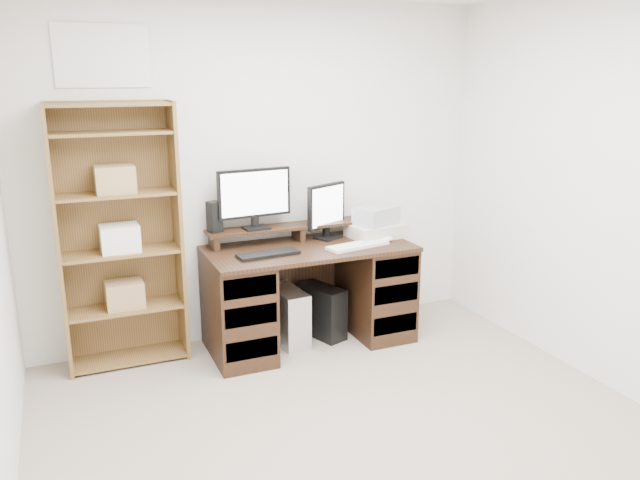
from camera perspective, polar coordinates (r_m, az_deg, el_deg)
room at (r=2.89m, az=6.99°, el=0.52°), size 3.54×4.04×2.54m
desk at (r=4.65m, az=-1.03°, el=-4.87°), size 1.50×0.70×0.75m
riser_shelf at (r=4.71m, az=-2.00°, el=1.13°), size 1.40×0.22×0.12m
monitor_wide at (r=4.55m, az=-6.02°, el=4.08°), size 0.56×0.16×0.44m
monitor_small at (r=4.72m, az=0.59°, el=2.86°), size 0.36×0.22×0.42m
speaker at (r=4.51m, az=-9.63°, el=2.10°), size 0.11×0.11×0.22m
keyboard_black at (r=4.32m, az=-4.76°, el=-1.29°), size 0.45×0.18×0.02m
keyboard_white at (r=4.54m, az=3.47°, el=-0.50°), size 0.50×0.23×0.02m
mouse at (r=4.70m, az=6.20°, el=0.08°), size 0.10×0.08×0.04m
printer at (r=4.82m, az=5.11°, el=0.89°), size 0.43×0.34×0.10m
basket at (r=4.80m, az=5.15°, el=2.25°), size 0.37×0.32×0.13m
tower_silver at (r=4.71m, az=-2.97°, el=-6.96°), size 0.22×0.44×0.42m
tower_black at (r=4.83m, az=0.16°, el=-6.53°), size 0.29×0.43×0.40m
bookshelf at (r=4.41m, az=-17.87°, el=0.47°), size 0.80×0.30×1.80m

